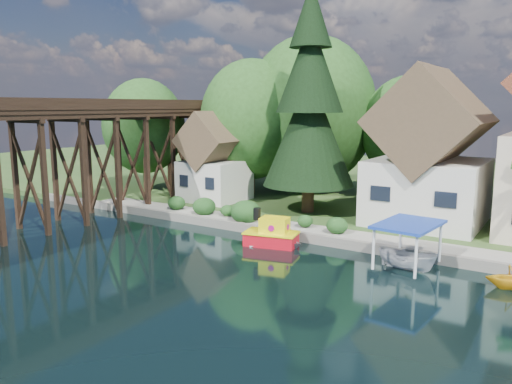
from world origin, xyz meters
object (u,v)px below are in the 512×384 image
at_px(shed, 215,163).
at_px(conifer, 310,104).
at_px(boat_white_a, 276,240).
at_px(trestle_bridge, 89,151).
at_px(boat_canopy, 407,250).
at_px(tugboat, 272,234).
at_px(boat_yellow, 512,276).
at_px(house_left, 429,158).

bearing_deg(shed, conifer, -0.13).
bearing_deg(shed, boat_white_a, -36.46).
xyz_separation_m(shed, boat_white_a, (11.13, -8.23, -3.46)).
bearing_deg(conifer, shed, 179.87).
height_order(trestle_bridge, boat_canopy, trestle_bridge).
relative_size(trestle_bridge, shed, 5.63).
relative_size(tugboat, boat_yellow, 1.49).
relative_size(shed, tugboat, 2.15).
xyz_separation_m(trestle_bridge, tugboat, (15.95, 0.95, -4.62)).
bearing_deg(trestle_bridge, tugboat, 3.42).
xyz_separation_m(conifer, boat_white_a, (1.91, -8.21, -8.51)).
bearing_deg(conifer, boat_canopy, -39.35).
bearing_deg(tugboat, house_left, 54.47).
bearing_deg(shed, trestle_bridge, -118.19).
bearing_deg(house_left, boat_white_a, -125.21).
xyz_separation_m(conifer, boat_canopy, (10.32, -8.46, -7.76)).
height_order(conifer, boat_white_a, conifer).
bearing_deg(boat_canopy, tugboat, 179.28).
bearing_deg(tugboat, boat_yellow, -0.71).
bearing_deg(house_left, conifer, -170.17).
bearing_deg(tugboat, conifer, 101.68).
relative_size(boat_white_a, boat_canopy, 0.83).
xyz_separation_m(house_left, boat_white_a, (-6.87, -9.73, -4.77)).
height_order(shed, tugboat, shed).
bearing_deg(boat_yellow, tugboat, 66.57).
bearing_deg(boat_white_a, boat_canopy, -93.99).
relative_size(house_left, boat_white_a, 3.08).
bearing_deg(boat_yellow, trestle_bridge, 68.79).
distance_m(tugboat, boat_canopy, 8.60).
bearing_deg(trestle_bridge, boat_white_a, 3.90).
height_order(trestle_bridge, shed, trestle_bridge).
xyz_separation_m(boat_white_a, boat_yellow, (13.53, -0.31, 0.27)).
xyz_separation_m(house_left, shed, (-18.00, -1.50, -1.31)).
distance_m(shed, boat_yellow, 26.30).
relative_size(shed, boat_canopy, 1.81).
relative_size(conifer, boat_white_a, 4.87).
xyz_separation_m(trestle_bridge, boat_white_a, (16.13, 1.10, -4.98)).
xyz_separation_m(house_left, tugboat, (-7.05, -9.87, -4.41)).
height_order(boat_white_a, boat_yellow, boat_yellow).
bearing_deg(tugboat, boat_canopy, -0.72).
relative_size(house_left, shed, 1.40).
bearing_deg(boat_white_a, trestle_bridge, 91.63).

